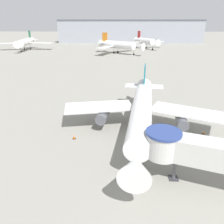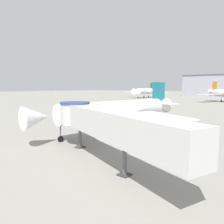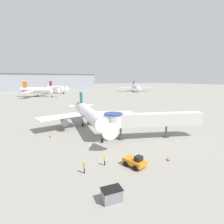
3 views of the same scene
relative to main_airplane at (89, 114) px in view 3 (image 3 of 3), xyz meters
name	(u,v)px [view 3 (image 3 of 3)]	position (x,y,z in m)	size (l,w,h in m)	color
ground_plane	(96,128)	(1.58, -1.07, -3.90)	(800.00, 800.00, 0.00)	gray
main_airplane	(89,114)	(0.00, 0.00, 0.00)	(27.97, 32.32, 9.18)	white
jet_bridge	(148,120)	(8.74, -14.19, 0.50)	(22.11, 10.18, 6.08)	silver
pushback_tug_orange	(135,161)	(-1.47, -23.77, -3.06)	(2.95, 3.87, 1.92)	orange
service_container_gray	(112,195)	(-8.29, -28.97, -3.16)	(2.43, 1.74, 1.47)	gray
traffic_cone_port_wing	(50,135)	(-10.95, -2.84, -3.52)	(0.48, 0.48, 0.78)	black
traffic_cone_apron_front	(168,158)	(4.66, -24.69, -3.52)	(0.48, 0.48, 0.80)	black
traffic_cone_starboard_wing	(123,123)	(10.56, -0.57, -3.60)	(0.38, 0.38, 0.63)	black
ground_crew_marshaller	(105,160)	(-5.49, -21.28, -2.96)	(0.36, 0.34, 1.63)	#1E2338
ground_crew_wing_walker	(84,167)	(-9.10, -21.99, -2.87)	(0.23, 0.36, 1.79)	#1E2338
background_jet_red_tail	(57,88)	(14.68, 125.17, 1.03)	(28.93, 26.73, 11.28)	white
background_jet_orange_tail	(38,90)	(-3.88, 98.16, 1.08)	(27.44, 27.24, 11.40)	white
background_jet_blue_tail	(136,87)	(93.76, 109.60, 0.98)	(33.83, 34.11, 11.17)	white
terminal_building	(41,82)	(6.13, 173.93, 5.63)	(124.03, 22.61, 19.05)	#999EA8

